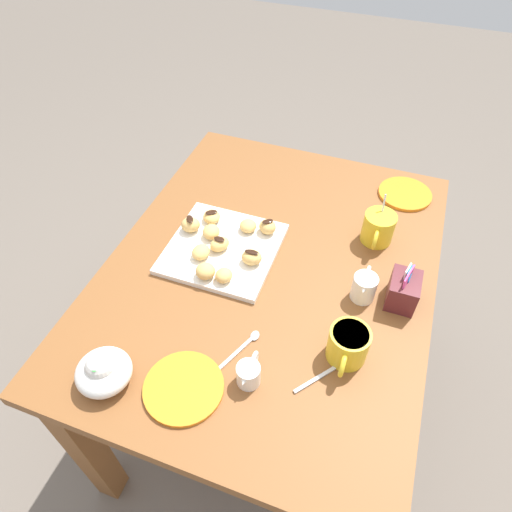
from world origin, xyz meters
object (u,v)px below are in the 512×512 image
Objects in this scene: ice_cream_bowl at (103,371)px; beignet_2 at (248,226)px; pastry_plate_square at (223,248)px; beignet_1 at (220,244)px; coffee_mug_yellow_left at (378,227)px; beignet_3 at (211,232)px; beignet_9 at (205,271)px; beignet_8 at (201,252)px; beignet_0 at (252,257)px; coffee_mug_yellow_right at (348,344)px; saucer_orange_right at (405,194)px; beignet_7 at (224,275)px; saucer_orange_left at (184,388)px; sugar_caddy at (403,291)px; beignet_5 at (267,227)px; beignet_6 at (212,217)px; cream_pitcher_white at (364,286)px; beignet_4 at (191,225)px; chocolate_sauce_pitcher at (249,373)px; dining_table at (269,294)px.

ice_cream_bowl is 0.55m from beignet_2.
pastry_plate_square is 0.03m from beignet_1.
coffee_mug_yellow_left is (-0.18, 0.39, 0.04)m from pastry_plate_square.
beignet_1 is 1.06× the size of beignet_3.
beignet_3 is 0.15m from beignet_9.
beignet_0 is at bearing 100.83° from beignet_8.
beignet_8 is (0.14, -0.08, 0.00)m from beignet_2.
coffee_mug_yellow_right is 0.63m from saucer_orange_right.
beignet_7 is at bearing -106.85° from coffee_mug_yellow_right.
saucer_orange_left is at bearing 5.74° from beignet_7.
coffee_mug_yellow_right is at bearing -25.70° from sugar_caddy.
coffee_mug_yellow_right is 0.42m from beignet_5.
beignet_2 is (-0.09, 0.04, 0.02)m from pastry_plate_square.
sugar_caddy is 0.65× the size of saucer_orange_right.
coffee_mug_yellow_right is at bearing 61.52° from pastry_plate_square.
beignet_6 is (-0.10, -0.07, -0.00)m from beignet_1.
cream_pitcher_white is (0.03, 0.39, 0.03)m from pastry_plate_square.
beignet_4 is at bearing -105.76° from beignet_0.
beignet_2 is at bearing 89.24° from beignet_6.
beignet_0 is 0.12m from beignet_5.
beignet_0 is (-0.38, 0.02, 0.03)m from saucer_orange_left.
beignet_0 is at bearing -90.19° from cream_pitcher_white.
beignet_1 is (-0.44, 0.08, -0.00)m from ice_cream_bowl.
pastry_plate_square is 5.43× the size of beignet_0.
chocolate_sauce_pitcher is at bearing -54.42° from coffee_mug_yellow_right.
beignet_5 is (-0.11, 0.10, 0.00)m from beignet_1.
ice_cream_bowl is 2.38× the size of beignet_9.
beignet_3 is at bearing -63.50° from beignet_5.
beignet_0 is 1.14× the size of beignet_7.
saucer_orange_left is 3.30× the size of beignet_3.
pastry_plate_square is 0.60m from saucer_orange_right.
beignet_5 is (-0.07, 0.20, -0.00)m from beignet_4.
beignet_3 is at bearing -162.10° from beignet_9.
beignet_6 is (-0.53, 0.02, -0.01)m from ice_cream_bowl.
beignet_9 is (0.10, -0.14, 0.15)m from dining_table.
sugar_caddy is at bearing 89.34° from beignet_1.
beignet_7 is (0.11, 0.05, 0.02)m from pastry_plate_square.
beignet_1 is at bearing -177.93° from beignet_9.
sugar_caddy is at bearing 85.54° from beignet_3.
sugar_caddy is 0.56m from saucer_orange_left.
cream_pitcher_white is at bearing 67.01° from beignet_5.
saucer_orange_left is 0.51m from beignet_5.
beignet_1 is 1.11× the size of beignet_5.
coffee_mug_yellow_right is 2.62× the size of beignet_2.
beignet_0 is at bearing -0.62° from beignet_5.
beignet_3 is at bearing 174.92° from ice_cream_bowl.
cream_pitcher_white is at bearing 93.29° from beignet_8.
coffee_mug_yellow_right is 0.23m from chocolate_sauce_pitcher.
coffee_mug_yellow_right reaches higher than cream_pitcher_white.
beignet_5 reaches higher than beignet_8.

